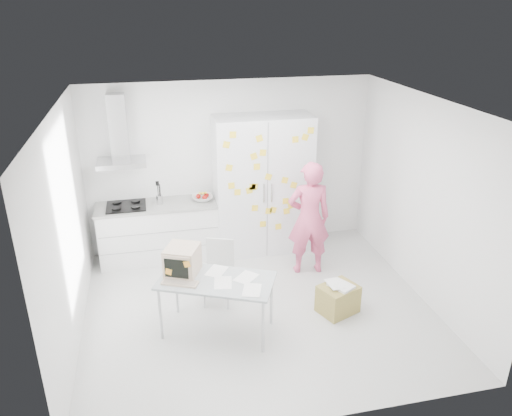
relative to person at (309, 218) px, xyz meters
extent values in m
cube|color=silver|center=(-0.94, -0.81, -0.87)|extent=(4.50, 4.00, 0.02)
cube|color=white|center=(-0.94, 1.19, 0.49)|extent=(4.50, 0.02, 2.70)
cube|color=white|center=(-3.19, -0.81, 0.49)|extent=(0.02, 4.00, 2.70)
cube|color=white|center=(1.31, -0.81, 0.49)|extent=(0.02, 4.00, 2.70)
cube|color=white|center=(-0.94, -0.81, 1.84)|extent=(4.50, 4.00, 0.02)
cube|color=white|center=(-2.14, 0.89, -0.42)|extent=(1.80, 0.60, 0.88)
cube|color=gray|center=(-2.14, 0.58, -0.28)|extent=(1.76, 0.01, 0.01)
cube|color=gray|center=(-2.14, 0.58, -0.56)|extent=(1.76, 0.01, 0.01)
cube|color=#9E9E99|center=(-2.14, 0.89, 0.04)|extent=(1.84, 0.63, 0.04)
cube|color=black|center=(-2.59, 0.89, 0.06)|extent=(0.58, 0.50, 0.03)
cylinder|color=black|center=(-2.73, 0.77, 0.09)|extent=(0.14, 0.14, 0.02)
cylinder|color=black|center=(-2.45, 0.77, 0.09)|extent=(0.14, 0.14, 0.02)
cylinder|color=black|center=(-2.73, 1.01, 0.09)|extent=(0.14, 0.14, 0.02)
cylinder|color=black|center=(-2.45, 1.01, 0.09)|extent=(0.14, 0.14, 0.02)
cylinder|color=silver|center=(-2.09, 0.89, 0.13)|extent=(0.10, 0.10, 0.14)
cylinder|color=black|center=(-2.11, 0.90, 0.23)|extent=(0.01, 0.01, 0.30)
cylinder|color=black|center=(-2.07, 0.88, 0.23)|extent=(0.01, 0.01, 0.30)
cylinder|color=black|center=(-2.09, 0.91, 0.23)|extent=(0.01, 0.01, 0.30)
cube|color=black|center=(-2.11, 0.90, 0.39)|extent=(0.05, 0.01, 0.07)
imported|color=white|center=(-1.44, 0.89, 0.10)|extent=(0.31, 0.31, 0.08)
sphere|color=#B2140F|center=(-1.50, 0.91, 0.12)|extent=(0.08, 0.08, 0.08)
sphere|color=#B2140F|center=(-1.41, 0.84, 0.12)|extent=(0.08, 0.08, 0.08)
sphere|color=#B2140F|center=(-1.37, 0.93, 0.12)|extent=(0.08, 0.08, 0.08)
cylinder|color=yellow|center=(-1.46, 0.91, 0.17)|extent=(0.09, 0.17, 0.10)
cylinder|color=yellow|center=(-1.44, 0.91, 0.17)|extent=(0.04, 0.17, 0.10)
cylinder|color=yellow|center=(-1.41, 0.91, 0.17)|extent=(0.08, 0.17, 0.10)
cube|color=silver|center=(-2.59, 0.94, 0.74)|extent=(0.70, 0.48, 0.07)
cube|color=silver|center=(-2.59, 1.06, 1.24)|extent=(0.26, 0.24, 0.95)
cube|color=silver|center=(-0.49, 0.86, 0.24)|extent=(1.50, 0.65, 2.20)
cube|color=slate|center=(-0.49, 0.53, 0.24)|extent=(0.01, 0.01, 2.16)
cube|color=silver|center=(-0.55, 0.52, 0.24)|extent=(0.02, 0.02, 0.30)
cube|color=silver|center=(-0.43, 0.52, 0.24)|extent=(0.02, 0.02, 0.30)
cube|color=yellow|center=(-0.08, 0.53, 1.04)|extent=(0.10, 0.00, 0.10)
cube|color=yellow|center=(0.07, 0.53, 1.07)|extent=(0.12, 0.00, 0.12)
cube|color=yellow|center=(0.18, 0.53, 0.19)|extent=(0.12, 0.00, 0.12)
cube|color=yellow|center=(-0.72, 0.53, 0.35)|extent=(0.10, 0.00, 0.10)
cube|color=yellow|center=(-0.48, 0.53, 0.49)|extent=(0.12, 0.00, 0.12)
cube|color=yellow|center=(-0.12, 0.53, 0.00)|extent=(0.12, 0.00, 0.12)
cube|color=yellow|center=(-0.69, 0.53, 0.01)|extent=(0.10, 0.00, 0.10)
cube|color=yellow|center=(-0.62, 0.53, 1.09)|extent=(0.12, 0.00, 0.12)
cube|color=yellow|center=(-0.40, 0.53, -0.05)|extent=(0.12, 0.00, 0.12)
cube|color=yellow|center=(-0.08, 0.53, 0.33)|extent=(0.12, 0.00, 0.12)
cube|color=yellow|center=(-0.20, 0.53, 0.08)|extent=(0.10, 0.00, 0.10)
cube|color=yellow|center=(-0.70, 0.53, 0.83)|extent=(0.12, 0.00, 0.12)
cube|color=yellow|center=(-0.95, 0.53, 0.29)|extent=(0.10, 0.00, 0.10)
cube|color=yellow|center=(-1.04, 0.53, 0.40)|extent=(0.10, 0.00, 0.10)
cube|color=yellow|center=(-1.10, 0.53, 1.03)|extent=(0.11, 0.00, 0.11)
cube|color=yellow|center=(-0.56, 0.53, -0.27)|extent=(0.10, 0.00, 0.10)
cube|color=yellow|center=(-0.69, 0.53, 0.36)|extent=(0.11, 0.00, 0.11)
cube|color=yellow|center=(0.05, 0.53, -0.27)|extent=(0.11, 0.00, 0.11)
cube|color=yellow|center=(0.15, 0.53, 1.16)|extent=(0.10, 0.00, 0.10)
cube|color=yellow|center=(-0.66, 0.53, 0.66)|extent=(0.10, 0.00, 0.10)
cube|color=yellow|center=(-0.77, 0.53, 0.30)|extent=(0.11, 0.00, 0.11)
cube|color=yellow|center=(-0.31, 0.53, -0.34)|extent=(0.10, 0.00, 0.10)
cube|color=yellow|center=(-1.01, 0.53, 1.17)|extent=(0.10, 0.00, 0.10)
cube|color=yellow|center=(-1.07, 0.53, 0.68)|extent=(0.12, 0.00, 0.12)
cube|color=yellow|center=(-0.18, 0.53, -0.09)|extent=(0.11, 0.00, 0.11)
cube|color=yellow|center=(-0.57, 0.53, 0.87)|extent=(0.11, 0.00, 0.11)
cube|color=yellow|center=(-0.22, 0.53, 0.42)|extent=(0.11, 0.00, 0.11)
cube|color=yellow|center=(-0.47, 0.53, -0.06)|extent=(0.11, 0.00, 0.11)
imported|color=#DF5680|center=(0.00, 0.00, 0.00)|extent=(0.67, 0.47, 1.72)
cube|color=#A5ADB0|center=(-1.54, -1.18, -0.14)|extent=(1.52, 1.18, 0.03)
cylinder|color=#BABCC0|center=(-2.22, -1.19, -0.51)|extent=(0.05, 0.05, 0.70)
cylinder|color=#BABCC0|center=(-1.09, -1.70, -0.51)|extent=(0.05, 0.05, 0.70)
cylinder|color=#BABCC0|center=(-1.99, -0.67, -0.51)|extent=(0.05, 0.05, 0.70)
cylinder|color=#BABCC0|center=(-0.86, -1.18, -0.51)|extent=(0.05, 0.05, 0.70)
cube|color=beige|center=(-1.91, -0.94, 0.05)|extent=(0.50, 0.51, 0.35)
cube|color=beige|center=(-1.99, -1.12, 0.05)|extent=(0.33, 0.16, 0.31)
cube|color=black|center=(-1.99, -1.13, 0.05)|extent=(0.27, 0.12, 0.24)
cube|color=#FFA72E|center=(-2.09, -1.10, 0.00)|extent=(0.08, 0.04, 0.09)
cube|color=#FFA72E|center=(-1.87, -1.19, 0.12)|extent=(0.09, 0.04, 0.09)
cube|color=beige|center=(-1.97, -1.19, -0.12)|extent=(0.45, 0.31, 0.02)
cube|color=gray|center=(-1.97, -1.19, -0.10)|extent=(0.40, 0.26, 0.01)
cube|color=white|center=(-1.47, -1.27, -0.13)|extent=(0.25, 0.32, 0.00)
cube|color=white|center=(-1.18, -1.22, -0.13)|extent=(0.35, 0.35, 0.00)
cube|color=white|center=(-1.17, -1.51, -0.12)|extent=(0.28, 0.34, 0.00)
cube|color=white|center=(-1.51, -0.99, -0.13)|extent=(0.33, 0.35, 0.00)
cube|color=#BCBCBA|center=(-1.43, -0.55, -0.44)|extent=(0.51, 0.51, 0.04)
cube|color=#BCBCBA|center=(-1.37, -0.39, -0.21)|extent=(0.36, 0.16, 0.43)
cylinder|color=#B8B7BC|center=(-1.64, -0.65, -0.66)|extent=(0.03, 0.03, 0.40)
cylinder|color=#B8B7BC|center=(-1.34, -0.76, -0.66)|extent=(0.03, 0.03, 0.40)
cylinder|color=#B8B7BC|center=(-1.52, -0.35, -0.66)|extent=(0.03, 0.03, 0.40)
cylinder|color=#B8B7BC|center=(-1.23, -0.46, -0.66)|extent=(0.03, 0.03, 0.40)
cube|color=#9C8B43|center=(0.06, -1.12, -0.67)|extent=(0.58, 0.53, 0.38)
cube|color=white|center=(0.08, -1.13, -0.47)|extent=(0.35, 0.38, 0.03)
cube|color=white|center=(0.02, -1.09, -0.45)|extent=(0.22, 0.30, 0.00)
camera|label=1|loc=(-2.20, -6.28, 2.96)|focal=35.00mm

